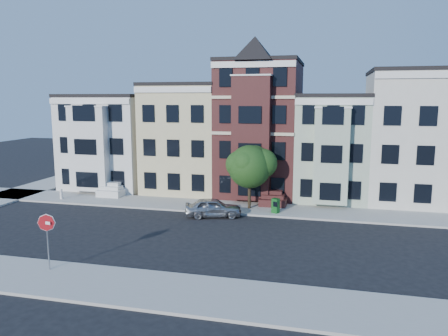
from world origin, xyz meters
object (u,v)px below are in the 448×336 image
(street_tree, at_px, (250,170))
(fire_hydrant, at_px, (61,195))
(newspaper_box, at_px, (276,206))
(stop_sign, at_px, (48,238))
(parked_car, at_px, (213,208))

(street_tree, distance_m, fire_hydrant, 16.93)
(newspaper_box, distance_m, fire_hydrant, 18.92)
(newspaper_box, xyz_separation_m, fire_hydrant, (-18.92, 0.20, -0.20))
(fire_hydrant, relative_size, stop_sign, 0.21)
(fire_hydrant, bearing_deg, stop_sign, -57.92)
(street_tree, bearing_deg, fire_hydrant, -177.51)
(stop_sign, bearing_deg, street_tree, 69.86)
(parked_car, bearing_deg, street_tree, -56.85)
(newspaper_box, bearing_deg, street_tree, -177.95)
(street_tree, xyz_separation_m, fire_hydrant, (-16.69, -0.73, -2.80))
(stop_sign, bearing_deg, fire_hydrant, 129.21)
(newspaper_box, height_order, stop_sign, stop_sign)
(street_tree, distance_m, newspaper_box, 3.54)
(street_tree, relative_size, newspaper_box, 5.61)
(parked_car, bearing_deg, newspaper_box, -85.13)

